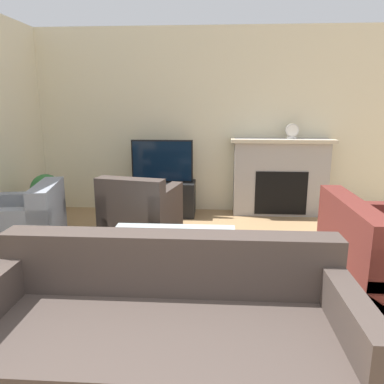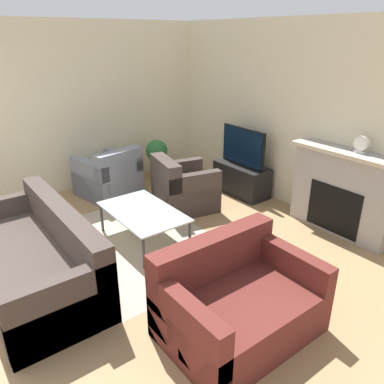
{
  "view_description": "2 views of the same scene",
  "coord_description": "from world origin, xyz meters",
  "px_view_note": "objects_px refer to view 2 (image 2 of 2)",
  "views": [
    {
      "loc": [
        0.21,
        -0.91,
        1.62
      ],
      "look_at": [
        -0.04,
        2.97,
        0.7
      ],
      "focal_mm": 35.0,
      "sensor_mm": 36.0,
      "label": 1
    },
    {
      "loc": [
        3.57,
        0.29,
        2.46
      ],
      "look_at": [
        0.24,
        2.81,
        0.7
      ],
      "focal_mm": 35.0,
      "sensor_mm": 36.0,
      "label": 2
    }
  ],
  "objects_px": {
    "tv": "(243,147)",
    "armchair_accent": "(183,190)",
    "coffee_table": "(143,213)",
    "potted_plant": "(157,156)",
    "mantel_clock": "(362,144)",
    "armchair_by_window": "(109,178)",
    "couch_sectional": "(36,260)",
    "couch_loveseat": "(237,303)"
  },
  "relations": [
    {
      "from": "tv",
      "to": "mantel_clock",
      "type": "xyz_separation_m",
      "value": [
        1.86,
        0.14,
        0.43
      ]
    },
    {
      "from": "armchair_accent",
      "to": "coffee_table",
      "type": "bearing_deg",
      "value": 128.73
    },
    {
      "from": "tv",
      "to": "armchair_accent",
      "type": "relative_size",
      "value": 0.92
    },
    {
      "from": "coffee_table",
      "to": "armchair_accent",
      "type": "bearing_deg",
      "value": 116.56
    },
    {
      "from": "armchair_accent",
      "to": "couch_sectional",
      "type": "bearing_deg",
      "value": 116.6
    },
    {
      "from": "couch_sectional",
      "to": "potted_plant",
      "type": "distance_m",
      "value": 3.3
    },
    {
      "from": "armchair_accent",
      "to": "coffee_table",
      "type": "relative_size",
      "value": 0.81
    },
    {
      "from": "couch_loveseat",
      "to": "coffee_table",
      "type": "bearing_deg",
      "value": 85.33
    },
    {
      "from": "coffee_table",
      "to": "couch_loveseat",
      "type": "bearing_deg",
      "value": -4.67
    },
    {
      "from": "tv",
      "to": "mantel_clock",
      "type": "height_order",
      "value": "mantel_clock"
    },
    {
      "from": "armchair_accent",
      "to": "mantel_clock",
      "type": "relative_size",
      "value": 4.52
    },
    {
      "from": "armchair_by_window",
      "to": "coffee_table",
      "type": "distance_m",
      "value": 1.65
    },
    {
      "from": "tv",
      "to": "armchair_accent",
      "type": "height_order",
      "value": "tv"
    },
    {
      "from": "armchair_accent",
      "to": "potted_plant",
      "type": "bearing_deg",
      "value": -3.31
    },
    {
      "from": "armchair_accent",
      "to": "mantel_clock",
      "type": "bearing_deg",
      "value": -135.15
    },
    {
      "from": "potted_plant",
      "to": "mantel_clock",
      "type": "xyz_separation_m",
      "value": [
        3.28,
        0.9,
        0.8
      ]
    },
    {
      "from": "tv",
      "to": "armchair_by_window",
      "type": "xyz_separation_m",
      "value": [
        -1.24,
        -1.79,
        -0.51
      ]
    },
    {
      "from": "armchair_accent",
      "to": "potted_plant",
      "type": "distance_m",
      "value": 1.37
    },
    {
      "from": "coffee_table",
      "to": "mantel_clock",
      "type": "xyz_separation_m",
      "value": [
        1.48,
        2.23,
        0.85
      ]
    },
    {
      "from": "couch_sectional",
      "to": "potted_plant",
      "type": "xyz_separation_m",
      "value": [
        -1.91,
        2.69,
        0.15
      ]
    },
    {
      "from": "couch_sectional",
      "to": "armchair_by_window",
      "type": "xyz_separation_m",
      "value": [
        -1.73,
        1.66,
        0.01
      ]
    },
    {
      "from": "coffee_table",
      "to": "potted_plant",
      "type": "bearing_deg",
      "value": 143.38
    },
    {
      "from": "armchair_accent",
      "to": "mantel_clock",
      "type": "height_order",
      "value": "mantel_clock"
    },
    {
      "from": "potted_plant",
      "to": "armchair_accent",
      "type": "bearing_deg",
      "value": -15.47
    },
    {
      "from": "mantel_clock",
      "to": "couch_sectional",
      "type": "bearing_deg",
      "value": -110.88
    },
    {
      "from": "couch_loveseat",
      "to": "armchair_by_window",
      "type": "distance_m",
      "value": 3.53
    },
    {
      "from": "couch_sectional",
      "to": "tv",
      "type": "bearing_deg",
      "value": 98.14
    },
    {
      "from": "armchair_by_window",
      "to": "mantel_clock",
      "type": "relative_size",
      "value": 4.71
    },
    {
      "from": "coffee_table",
      "to": "couch_sectional",
      "type": "bearing_deg",
      "value": -85.23
    },
    {
      "from": "armchair_accent",
      "to": "potted_plant",
      "type": "height_order",
      "value": "armchair_accent"
    },
    {
      "from": "potted_plant",
      "to": "coffee_table",
      "type": "bearing_deg",
      "value": -36.62
    },
    {
      "from": "armchair_accent",
      "to": "coffee_table",
      "type": "height_order",
      "value": "armchair_accent"
    },
    {
      "from": "couch_sectional",
      "to": "coffee_table",
      "type": "relative_size",
      "value": 1.8
    },
    {
      "from": "tv",
      "to": "potted_plant",
      "type": "xyz_separation_m",
      "value": [
        -1.42,
        -0.76,
        -0.37
      ]
    },
    {
      "from": "tv",
      "to": "armchair_accent",
      "type": "bearing_deg",
      "value": -95.42
    },
    {
      "from": "armchair_accent",
      "to": "couch_loveseat",
      "type": "bearing_deg",
      "value": 166.73
    },
    {
      "from": "mantel_clock",
      "to": "coffee_table",
      "type": "bearing_deg",
      "value": -123.56
    },
    {
      "from": "armchair_by_window",
      "to": "armchair_accent",
      "type": "bearing_deg",
      "value": 109.32
    },
    {
      "from": "armchair_by_window",
      "to": "armchair_accent",
      "type": "height_order",
      "value": "same"
    },
    {
      "from": "tv",
      "to": "couch_loveseat",
      "type": "xyz_separation_m",
      "value": [
        2.26,
        -2.24,
        -0.52
      ]
    },
    {
      "from": "potted_plant",
      "to": "mantel_clock",
      "type": "distance_m",
      "value": 3.49
    },
    {
      "from": "couch_loveseat",
      "to": "mantel_clock",
      "type": "bearing_deg",
      "value": 9.47
    }
  ]
}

